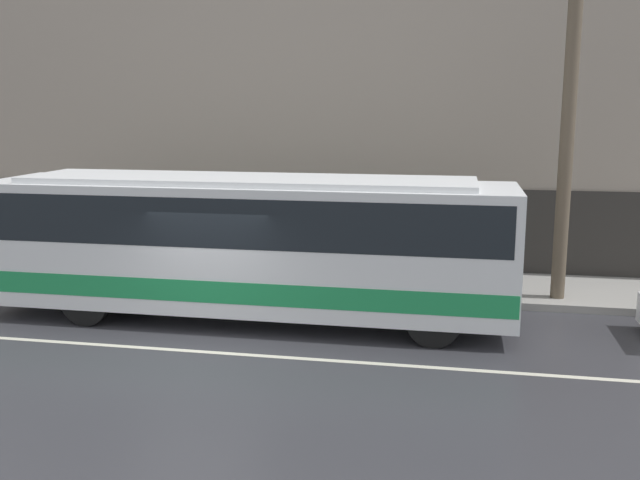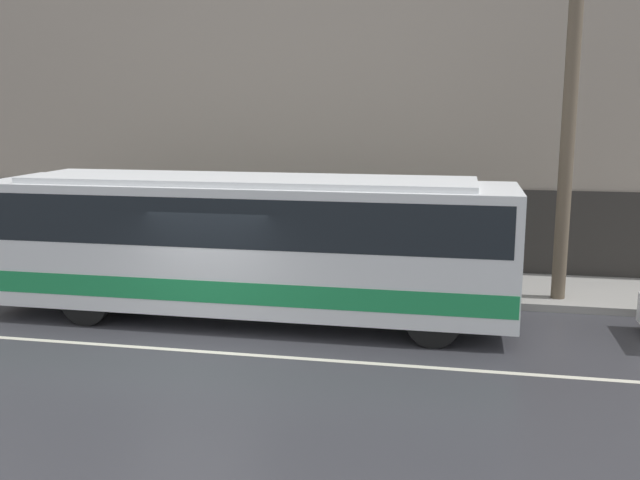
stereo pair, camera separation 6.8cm
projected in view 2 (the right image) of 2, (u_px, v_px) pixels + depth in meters
name	position (u px, v px, depth m)	size (l,w,h in m)	color
ground_plane	(192.00, 351.00, 13.53)	(60.00, 60.00, 0.00)	#333338
sidewalk	(269.00, 278.00, 18.86)	(60.00, 3.11, 0.17)	gray
building_facade	(283.00, 103.00, 19.65)	(60.00, 0.35, 9.62)	gray
lane_stripe	(192.00, 351.00, 13.53)	(54.00, 0.14, 0.01)	beige
transit_bus	(248.00, 240.00, 15.33)	(11.29, 2.62, 3.10)	white
utility_pole_near	(568.00, 137.00, 15.92)	(0.32, 0.32, 7.43)	brown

